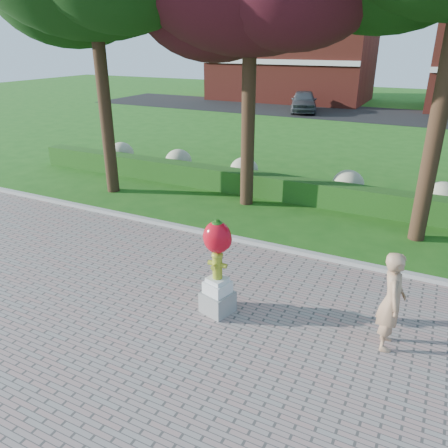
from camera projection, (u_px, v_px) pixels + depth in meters
ground at (218, 304)px, 9.35m from camera, size 100.00×100.00×0.00m
walkway at (85, 446)px, 6.05m from camera, size 40.00×14.00×0.04m
curb at (269, 246)px, 11.79m from camera, size 40.00×0.18×0.15m
lawn_hedge at (312, 192)px, 14.95m from camera, size 24.00×0.70×0.80m
hydrangea_row at (336, 182)px, 15.48m from camera, size 20.10×1.10×0.99m
street at (391, 116)px, 32.39m from camera, size 50.00×8.00×0.02m
building_left at (291, 60)px, 40.10m from camera, size 14.00×8.00×7.00m
hydrant_sculpture at (217, 265)px, 8.61m from camera, size 0.69×0.69×2.06m
woman at (392, 301)px, 7.68m from camera, size 0.56×0.75×1.88m
parked_car at (304, 101)px, 33.89m from camera, size 3.19×5.07×1.61m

